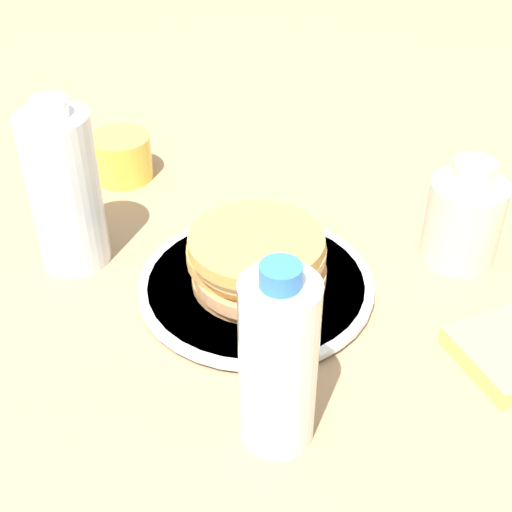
{
  "coord_description": "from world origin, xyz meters",
  "views": [
    {
      "loc": [
        -0.45,
        -0.39,
        0.5
      ],
      "look_at": [
        0.02,
        -0.02,
        0.05
      ],
      "focal_mm": 50.0,
      "sensor_mm": 36.0,
      "label": 1
    }
  ],
  "objects_px": {
    "pancake_stack": "(257,259)",
    "cream_jug": "(464,218)",
    "water_bottle_far": "(278,362)",
    "juice_glass": "(122,157)",
    "water_bottle_mid": "(65,190)",
    "plate": "(256,285)"
  },
  "relations": [
    {
      "from": "cream_jug",
      "to": "water_bottle_mid",
      "type": "xyz_separation_m",
      "value": [
        -0.28,
        0.34,
        0.04
      ]
    },
    {
      "from": "plate",
      "to": "water_bottle_far",
      "type": "distance_m",
      "value": 0.21
    },
    {
      "from": "juice_glass",
      "to": "water_bottle_mid",
      "type": "xyz_separation_m",
      "value": [
        -0.16,
        -0.09,
        0.06
      ]
    },
    {
      "from": "pancake_stack",
      "to": "juice_glass",
      "type": "relative_size",
      "value": 1.96
    },
    {
      "from": "juice_glass",
      "to": "water_bottle_mid",
      "type": "distance_m",
      "value": 0.2
    },
    {
      "from": "cream_jug",
      "to": "water_bottle_mid",
      "type": "distance_m",
      "value": 0.44
    },
    {
      "from": "plate",
      "to": "cream_jug",
      "type": "distance_m",
      "value": 0.25
    },
    {
      "from": "cream_jug",
      "to": "water_bottle_far",
      "type": "xyz_separation_m",
      "value": [
        -0.33,
        0.01,
        0.03
      ]
    },
    {
      "from": "plate",
      "to": "juice_glass",
      "type": "relative_size",
      "value": 3.22
    },
    {
      "from": "water_bottle_mid",
      "to": "juice_glass",
      "type": "bearing_deg",
      "value": 29.68
    },
    {
      "from": "plate",
      "to": "water_bottle_far",
      "type": "height_order",
      "value": "water_bottle_far"
    },
    {
      "from": "water_bottle_mid",
      "to": "cream_jug",
      "type": "bearing_deg",
      "value": -51.22
    },
    {
      "from": "juice_glass",
      "to": "cream_jug",
      "type": "xyz_separation_m",
      "value": [
        0.12,
        -0.44,
        0.02
      ]
    },
    {
      "from": "pancake_stack",
      "to": "cream_jug",
      "type": "bearing_deg",
      "value": -36.11
    },
    {
      "from": "water_bottle_far",
      "to": "pancake_stack",
      "type": "bearing_deg",
      "value": 43.36
    },
    {
      "from": "cream_jug",
      "to": "water_bottle_far",
      "type": "bearing_deg",
      "value": 178.08
    },
    {
      "from": "cream_jug",
      "to": "water_bottle_mid",
      "type": "bearing_deg",
      "value": 128.78
    },
    {
      "from": "cream_jug",
      "to": "water_bottle_far",
      "type": "distance_m",
      "value": 0.34
    },
    {
      "from": "juice_glass",
      "to": "water_bottle_mid",
      "type": "bearing_deg",
      "value": -150.32
    },
    {
      "from": "plate",
      "to": "water_bottle_mid",
      "type": "relative_size",
      "value": 1.29
    },
    {
      "from": "plate",
      "to": "water_bottle_far",
      "type": "relative_size",
      "value": 1.39
    },
    {
      "from": "juice_glass",
      "to": "water_bottle_far",
      "type": "relative_size",
      "value": 0.43
    }
  ]
}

